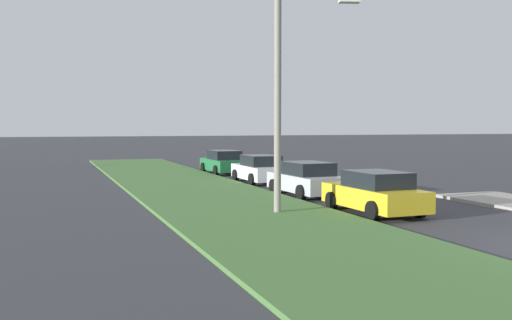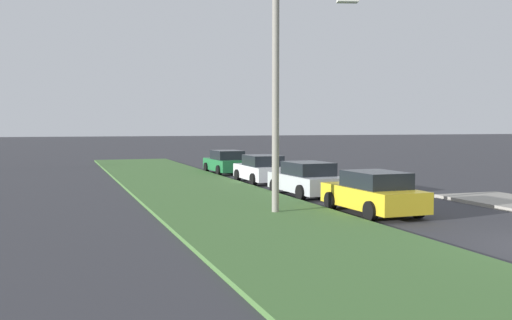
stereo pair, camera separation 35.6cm
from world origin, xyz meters
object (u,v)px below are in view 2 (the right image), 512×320
object	(u,v)px
parked_car_green	(226,162)
streetlight	(286,85)
parked_car_silver	(307,179)
parked_car_white	(262,169)
parked_car_yellow	(373,193)

from	to	relation	value
parked_car_green	streetlight	distance (m)	17.47
parked_car_silver	parked_car_white	xyz separation A→B (m)	(5.95, -0.07, 0.00)
parked_car_white	streetlight	world-z (taller)	streetlight
parked_car_white	parked_car_yellow	bearing A→B (deg)	-179.65
parked_car_silver	parked_car_green	xyz separation A→B (m)	(12.14, 0.08, 0.00)
streetlight	parked_car_white	bearing A→B (deg)	-15.30
parked_car_yellow	parked_car_silver	bearing A→B (deg)	-0.39
parked_car_yellow	parked_car_white	xyz separation A→B (m)	(11.33, 0.04, 0.00)
parked_car_white	streetlight	bearing A→B (deg)	164.82
parked_car_silver	parked_car_green	world-z (taller)	same
parked_car_yellow	parked_car_silver	xyz separation A→B (m)	(5.38, 0.11, 0.00)
parked_car_white	parked_car_green	distance (m)	6.19
parked_car_yellow	parked_car_green	bearing A→B (deg)	-0.93
parked_car_white	streetlight	xyz separation A→B (m)	(-10.66, 2.92, 3.67)
parked_car_silver	streetlight	distance (m)	6.62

